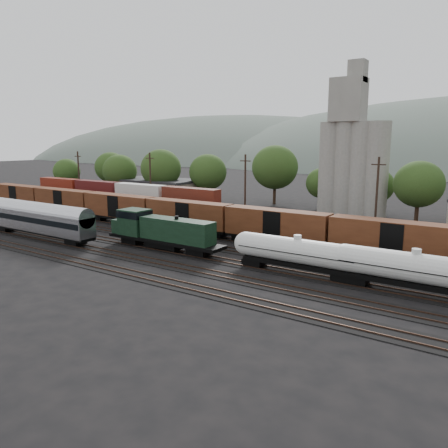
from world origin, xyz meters
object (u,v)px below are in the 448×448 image
Objects in this scene: tank_car_a at (297,252)px; grain_silo at (352,158)px; green_locomotive at (159,230)px; orange_locomotive at (197,214)px; passenger_coach at (37,217)px.

grain_silo reaches higher than tank_car_a.
grain_silo reaches higher than green_locomotive.
tank_car_a is 29.22m from orange_locomotive.
orange_locomotive is (-4.98, 15.00, -0.43)m from green_locomotive.
green_locomotive is at bearing 14.28° from passenger_coach.
green_locomotive is 20.10m from tank_car_a.
tank_car_a is at bearing 7.17° from passenger_coach.
grain_silo reaches higher than orange_locomotive.
passenger_coach is 1.44× the size of orange_locomotive.
passenger_coach reaches higher than orange_locomotive.
passenger_coach is at bearing -126.26° from orange_locomotive.
tank_car_a is 0.68× the size of passenger_coach.
orange_locomotive is at bearing -123.66° from grain_silo.
green_locomotive is at bearing -180.00° from tank_car_a.
grain_silo is at bearing 55.19° from passenger_coach.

